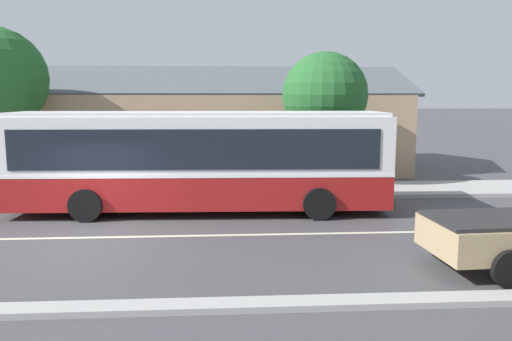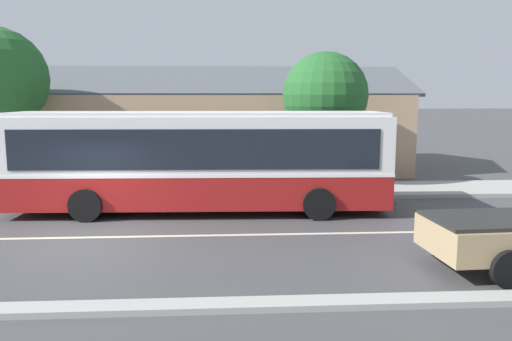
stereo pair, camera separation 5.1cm
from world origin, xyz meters
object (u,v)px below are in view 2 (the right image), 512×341
at_px(transit_bus, 199,159).
at_px(bench_down_street, 155,180).
at_px(street_tree_primary, 325,95).
at_px(bench_by_building, 23,181).

bearing_deg(transit_bus, bench_down_street, 121.89).
bearing_deg(bench_down_street, street_tree_primary, 9.37).
relative_size(bench_down_street, street_tree_primary, 0.28).
xyz_separation_m(transit_bus, bench_by_building, (-6.86, 3.13, -1.17)).
bearing_deg(bench_by_building, street_tree_primary, 4.80).
bearing_deg(bench_down_street, transit_bus, -58.11).
distance_m(bench_down_street, street_tree_primary, 7.56).
bearing_deg(transit_bus, street_tree_primary, 40.13).
bearing_deg(bench_by_building, bench_down_street, -1.46).
distance_m(transit_bus, bench_by_building, 7.63).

